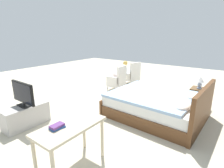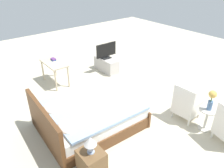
{
  "view_description": "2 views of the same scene",
  "coord_description": "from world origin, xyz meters",
  "px_view_note": "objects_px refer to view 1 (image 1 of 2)",
  "views": [
    {
      "loc": [
        3.74,
        2.59,
        1.98
      ],
      "look_at": [
        0.2,
        -0.0,
        0.75
      ],
      "focal_mm": 28.0,
      "sensor_mm": 36.0,
      "label": 1
    },
    {
      "loc": [
        -3.67,
        3.21,
        3.38
      ],
      "look_at": [
        0.22,
        0.1,
        0.62
      ],
      "focal_mm": 35.0,
      "sensor_mm": 36.0,
      "label": 2
    }
  ],
  "objects_px": {
    "side_table": "(125,78)",
    "book_stack": "(57,126)",
    "bed": "(157,105)",
    "armchair_by_window_right": "(118,80)",
    "nightstand": "(198,98)",
    "tv_stand": "(26,116)",
    "armchair_by_window_left": "(132,75)",
    "tv_flatscreen": "(23,94)",
    "flower_vase": "(125,66)",
    "vanity_desk": "(70,132)",
    "table_lamp": "(200,81)"
  },
  "relations": [
    {
      "from": "side_table",
      "to": "book_stack",
      "type": "height_order",
      "value": "book_stack"
    },
    {
      "from": "bed",
      "to": "side_table",
      "type": "bearing_deg",
      "value": -130.61
    },
    {
      "from": "armchair_by_window_right",
      "to": "book_stack",
      "type": "bearing_deg",
      "value": 22.67
    },
    {
      "from": "nightstand",
      "to": "tv_stand",
      "type": "distance_m",
      "value": 4.43
    },
    {
      "from": "armchair_by_window_left",
      "to": "tv_flatscreen",
      "type": "xyz_separation_m",
      "value": [
        4.46,
        -0.16,
        0.38
      ]
    },
    {
      "from": "armchair_by_window_left",
      "to": "book_stack",
      "type": "relative_size",
      "value": 4.26
    },
    {
      "from": "nightstand",
      "to": "tv_stand",
      "type": "height_order",
      "value": "nightstand"
    },
    {
      "from": "side_table",
      "to": "flower_vase",
      "type": "height_order",
      "value": "flower_vase"
    },
    {
      "from": "bed",
      "to": "vanity_desk",
      "type": "relative_size",
      "value": 2.19
    },
    {
      "from": "tv_stand",
      "to": "book_stack",
      "type": "bearing_deg",
      "value": 76.12
    },
    {
      "from": "bed",
      "to": "vanity_desk",
      "type": "bearing_deg",
      "value": -8.31
    },
    {
      "from": "table_lamp",
      "to": "tv_flatscreen",
      "type": "distance_m",
      "value": 4.43
    },
    {
      "from": "flower_vase",
      "to": "vanity_desk",
      "type": "height_order",
      "value": "flower_vase"
    },
    {
      "from": "armchair_by_window_left",
      "to": "table_lamp",
      "type": "distance_m",
      "value": 2.97
    },
    {
      "from": "flower_vase",
      "to": "nightstand",
      "type": "distance_m",
      "value": 2.86
    },
    {
      "from": "side_table",
      "to": "flower_vase",
      "type": "xyz_separation_m",
      "value": [
        0.0,
        -0.0,
        0.5
      ]
    },
    {
      "from": "side_table",
      "to": "nightstand",
      "type": "xyz_separation_m",
      "value": [
        0.57,
        2.74,
        -0.06
      ]
    },
    {
      "from": "book_stack",
      "to": "tv_stand",
      "type": "bearing_deg",
      "value": -103.88
    },
    {
      "from": "flower_vase",
      "to": "vanity_desk",
      "type": "distance_m",
      "value": 4.53
    },
    {
      "from": "bed",
      "to": "tv_stand",
      "type": "relative_size",
      "value": 2.37
    },
    {
      "from": "flower_vase",
      "to": "tv_stand",
      "type": "distance_m",
      "value": 3.97
    },
    {
      "from": "side_table",
      "to": "flower_vase",
      "type": "bearing_deg",
      "value": -90.0
    },
    {
      "from": "bed",
      "to": "table_lamp",
      "type": "bearing_deg",
      "value": 149.21
    },
    {
      "from": "flower_vase",
      "to": "armchair_by_window_left",
      "type": "bearing_deg",
      "value": 178.05
    },
    {
      "from": "armchair_by_window_right",
      "to": "flower_vase",
      "type": "relative_size",
      "value": 1.93
    },
    {
      "from": "armchair_by_window_right",
      "to": "tv_flatscreen",
      "type": "bearing_deg",
      "value": -2.68
    },
    {
      "from": "tv_stand",
      "to": "book_stack",
      "type": "height_order",
      "value": "book_stack"
    },
    {
      "from": "table_lamp",
      "to": "book_stack",
      "type": "height_order",
      "value": "table_lamp"
    },
    {
      "from": "armchair_by_window_right",
      "to": "tv_stand",
      "type": "bearing_deg",
      "value": -2.69
    },
    {
      "from": "side_table",
      "to": "tv_stand",
      "type": "xyz_separation_m",
      "value": [
        3.93,
        -0.14,
        -0.11
      ]
    },
    {
      "from": "bed",
      "to": "armchair_by_window_right",
      "type": "height_order",
      "value": "bed"
    },
    {
      "from": "tv_flatscreen",
      "to": "flower_vase",
      "type": "bearing_deg",
      "value": 177.98
    },
    {
      "from": "bed",
      "to": "book_stack",
      "type": "distance_m",
      "value": 2.68
    },
    {
      "from": "bed",
      "to": "side_table",
      "type": "height_order",
      "value": "bed"
    },
    {
      "from": "armchair_by_window_right",
      "to": "nightstand",
      "type": "distance_m",
      "value": 2.73
    },
    {
      "from": "flower_vase",
      "to": "tv_stand",
      "type": "height_order",
      "value": "flower_vase"
    },
    {
      "from": "vanity_desk",
      "to": "armchair_by_window_right",
      "type": "bearing_deg",
      "value": -155.49
    },
    {
      "from": "tv_stand",
      "to": "vanity_desk",
      "type": "relative_size",
      "value": 0.92
    },
    {
      "from": "side_table",
      "to": "tv_flatscreen",
      "type": "bearing_deg",
      "value": -2.02
    },
    {
      "from": "bed",
      "to": "armchair_by_window_right",
      "type": "distance_m",
      "value": 2.36
    },
    {
      "from": "armchair_by_window_right",
      "to": "side_table",
      "type": "relative_size",
      "value": 1.67
    },
    {
      "from": "bed",
      "to": "tv_stand",
      "type": "xyz_separation_m",
      "value": [
        2.18,
        -2.18,
        -0.06
      ]
    },
    {
      "from": "bed",
      "to": "flower_vase",
      "type": "bearing_deg",
      "value": -130.61
    },
    {
      "from": "armchair_by_window_left",
      "to": "armchair_by_window_right",
      "type": "relative_size",
      "value": 1.0
    },
    {
      "from": "tv_flatscreen",
      "to": "book_stack",
      "type": "relative_size",
      "value": 3.68
    },
    {
      "from": "tv_flatscreen",
      "to": "bed",
      "type": "bearing_deg",
      "value": 134.96
    },
    {
      "from": "vanity_desk",
      "to": "nightstand",
      "type": "bearing_deg",
      "value": 163.7
    },
    {
      "from": "bed",
      "to": "table_lamp",
      "type": "xyz_separation_m",
      "value": [
        -1.18,
        0.7,
        0.49
      ]
    },
    {
      "from": "book_stack",
      "to": "nightstand",
      "type": "bearing_deg",
      "value": 163.38
    },
    {
      "from": "nightstand",
      "to": "vanity_desk",
      "type": "height_order",
      "value": "vanity_desk"
    }
  ]
}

